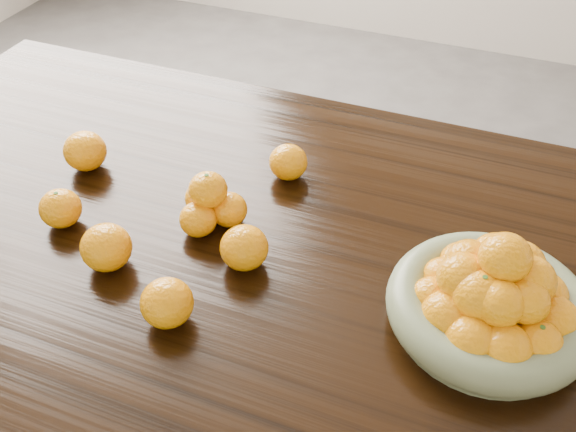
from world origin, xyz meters
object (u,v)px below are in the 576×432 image
(orange_pyramid, at_px, (210,204))
(loose_orange_0, at_px, (61,208))
(dining_table, at_px, (297,279))
(fruit_bowl, at_px, (492,300))

(orange_pyramid, bearing_deg, loose_orange_0, -157.93)
(orange_pyramid, bearing_deg, dining_table, 0.59)
(dining_table, height_order, loose_orange_0, loose_orange_0)
(dining_table, distance_m, loose_orange_0, 0.45)
(dining_table, relative_size, orange_pyramid, 15.73)
(dining_table, bearing_deg, loose_orange_0, -166.19)
(dining_table, bearing_deg, fruit_bowl, -10.36)
(fruit_bowl, distance_m, loose_orange_0, 0.76)
(dining_table, height_order, orange_pyramid, orange_pyramid)
(dining_table, distance_m, fruit_bowl, 0.37)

